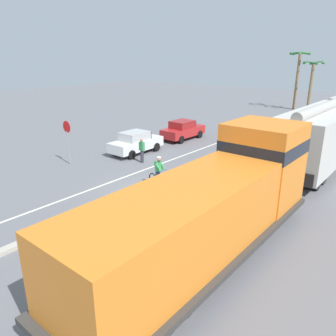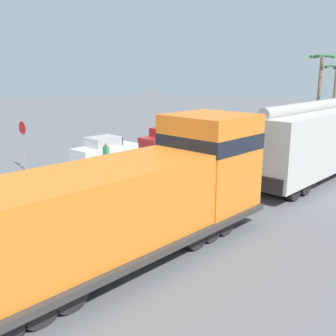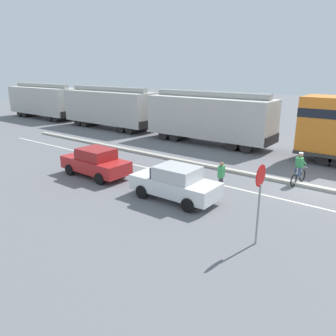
{
  "view_description": "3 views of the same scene",
  "coord_description": "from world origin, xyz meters",
  "px_view_note": "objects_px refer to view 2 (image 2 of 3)",
  "views": [
    {
      "loc": [
        11.13,
        -11.64,
        6.77
      ],
      "look_at": [
        0.46,
        1.28,
        1.04
      ],
      "focal_mm": 35.0,
      "sensor_mm": 36.0,
      "label": 1
    },
    {
      "loc": [
        14.49,
        -10.22,
        5.77
      ],
      "look_at": [
        3.56,
        1.2,
        1.79
      ],
      "focal_mm": 42.0,
      "sensor_mm": 36.0,
      "label": 2
    },
    {
      "loc": [
        -16.99,
        -3.62,
        5.89
      ],
      "look_at": [
        -4.19,
        6.14,
        0.97
      ],
      "focal_mm": 35.0,
      "sensor_mm": 36.0,
      "label": 3
    }
  ],
  "objects_px": {
    "locomotive": "(138,201)",
    "palm_tree_far": "(336,82)",
    "cyclist": "(111,177)",
    "pedestrian_by_cars": "(106,156)",
    "stop_sign": "(23,136)",
    "parked_car_red": "(167,138)",
    "hopper_car_lead": "(310,142)",
    "palm_tree_near": "(321,71)",
    "parked_car_white": "(105,149)"
  },
  "relations": [
    {
      "from": "hopper_car_lead",
      "to": "cyclist",
      "type": "height_order",
      "value": "hopper_car_lead"
    },
    {
      "from": "hopper_car_lead",
      "to": "parked_car_red",
      "type": "height_order",
      "value": "hopper_car_lead"
    },
    {
      "from": "parked_car_red",
      "to": "palm_tree_far",
      "type": "relative_size",
      "value": 0.66
    },
    {
      "from": "parked_car_red",
      "to": "pedestrian_by_cars",
      "type": "relative_size",
      "value": 2.61
    },
    {
      "from": "stop_sign",
      "to": "parked_car_red",
      "type": "bearing_deg",
      "value": 80.93
    },
    {
      "from": "palm_tree_near",
      "to": "palm_tree_far",
      "type": "distance_m",
      "value": 2.4
    },
    {
      "from": "palm_tree_near",
      "to": "locomotive",
      "type": "bearing_deg",
      "value": -74.64
    },
    {
      "from": "cyclist",
      "to": "palm_tree_far",
      "type": "relative_size",
      "value": 0.27
    },
    {
      "from": "palm_tree_far",
      "to": "parked_car_red",
      "type": "bearing_deg",
      "value": -98.47
    },
    {
      "from": "stop_sign",
      "to": "palm_tree_far",
      "type": "height_order",
      "value": "palm_tree_far"
    },
    {
      "from": "cyclist",
      "to": "pedestrian_by_cars",
      "type": "distance_m",
      "value": 4.53
    },
    {
      "from": "parked_car_red",
      "to": "palm_tree_near",
      "type": "distance_m",
      "value": 23.68
    },
    {
      "from": "parked_car_white",
      "to": "parked_car_red",
      "type": "height_order",
      "value": "same"
    },
    {
      "from": "hopper_car_lead",
      "to": "palm_tree_near",
      "type": "xyz_separation_m",
      "value": [
        -9.9,
        23.9,
        3.45
      ]
    },
    {
      "from": "locomotive",
      "to": "hopper_car_lead",
      "type": "height_order",
      "value": "locomotive"
    },
    {
      "from": "parked_car_red",
      "to": "stop_sign",
      "type": "distance_m",
      "value": 10.43
    },
    {
      "from": "palm_tree_far",
      "to": "pedestrian_by_cars",
      "type": "bearing_deg",
      "value": -92.93
    },
    {
      "from": "hopper_car_lead",
      "to": "stop_sign",
      "type": "xyz_separation_m",
      "value": [
        -12.84,
        -9.51,
        -0.05
      ]
    },
    {
      "from": "parked_car_red",
      "to": "hopper_car_lead",
      "type": "bearing_deg",
      "value": -3.69
    },
    {
      "from": "stop_sign",
      "to": "palm_tree_far",
      "type": "relative_size",
      "value": 0.45
    },
    {
      "from": "cyclist",
      "to": "stop_sign",
      "type": "distance_m",
      "value": 7.33
    },
    {
      "from": "cyclist",
      "to": "stop_sign",
      "type": "bearing_deg",
      "value": -174.43
    },
    {
      "from": "locomotive",
      "to": "pedestrian_by_cars",
      "type": "height_order",
      "value": "locomotive"
    },
    {
      "from": "parked_car_white",
      "to": "pedestrian_by_cars",
      "type": "height_order",
      "value": "same"
    },
    {
      "from": "parked_car_red",
      "to": "palm_tree_far",
      "type": "xyz_separation_m",
      "value": [
        3.34,
        22.4,
        3.68
      ]
    },
    {
      "from": "cyclist",
      "to": "palm_tree_far",
      "type": "xyz_separation_m",
      "value": [
        -2.22,
        31.93,
        3.68
      ]
    },
    {
      "from": "locomotive",
      "to": "palm_tree_far",
      "type": "xyz_separation_m",
      "value": [
        -7.87,
        35.28,
        2.7
      ]
    },
    {
      "from": "hopper_car_lead",
      "to": "pedestrian_by_cars",
      "type": "bearing_deg",
      "value": -146.36
    },
    {
      "from": "hopper_car_lead",
      "to": "palm_tree_far",
      "type": "height_order",
      "value": "palm_tree_far"
    },
    {
      "from": "palm_tree_near",
      "to": "cyclist",
      "type": "bearing_deg",
      "value": -82.59
    },
    {
      "from": "hopper_car_lead",
      "to": "parked_car_red",
      "type": "bearing_deg",
      "value": 176.31
    },
    {
      "from": "locomotive",
      "to": "palm_tree_far",
      "type": "height_order",
      "value": "palm_tree_far"
    },
    {
      "from": "locomotive",
      "to": "hopper_car_lead",
      "type": "relative_size",
      "value": 1.1
    },
    {
      "from": "parked_car_red",
      "to": "palm_tree_far",
      "type": "height_order",
      "value": "palm_tree_far"
    },
    {
      "from": "locomotive",
      "to": "palm_tree_near",
      "type": "height_order",
      "value": "palm_tree_near"
    },
    {
      "from": "palm_tree_near",
      "to": "palm_tree_far",
      "type": "bearing_deg",
      "value": -20.75
    },
    {
      "from": "hopper_car_lead",
      "to": "cyclist",
      "type": "xyz_separation_m",
      "value": [
        -5.65,
        -8.81,
        -1.26
      ]
    },
    {
      "from": "palm_tree_near",
      "to": "hopper_car_lead",
      "type": "bearing_deg",
      "value": -67.49
    },
    {
      "from": "cyclist",
      "to": "stop_sign",
      "type": "height_order",
      "value": "stop_sign"
    },
    {
      "from": "stop_sign",
      "to": "parked_car_white",
      "type": "bearing_deg",
      "value": 71.38
    },
    {
      "from": "cyclist",
      "to": "stop_sign",
      "type": "relative_size",
      "value": 0.6
    },
    {
      "from": "cyclist",
      "to": "palm_tree_far",
      "type": "bearing_deg",
      "value": 93.98
    },
    {
      "from": "parked_car_red",
      "to": "palm_tree_near",
      "type": "height_order",
      "value": "palm_tree_near"
    },
    {
      "from": "palm_tree_far",
      "to": "pedestrian_by_cars",
      "type": "relative_size",
      "value": 3.95
    },
    {
      "from": "locomotive",
      "to": "stop_sign",
      "type": "distance_m",
      "value": 13.11
    },
    {
      "from": "parked_car_red",
      "to": "cyclist",
      "type": "bearing_deg",
      "value": -59.74
    },
    {
      "from": "locomotive",
      "to": "stop_sign",
      "type": "bearing_deg",
      "value": 168.35
    },
    {
      "from": "cyclist",
      "to": "palm_tree_near",
      "type": "relative_size",
      "value": 0.23
    },
    {
      "from": "hopper_car_lead",
      "to": "pedestrian_by_cars",
      "type": "xyz_separation_m",
      "value": [
        -9.37,
        -6.24,
        -1.23
      ]
    },
    {
      "from": "hopper_car_lead",
      "to": "parked_car_white",
      "type": "relative_size",
      "value": 2.52
    }
  ]
}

